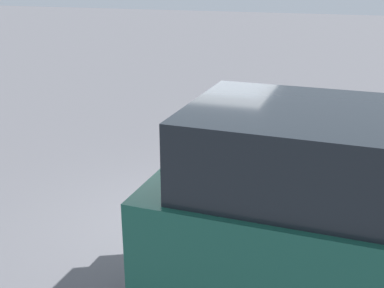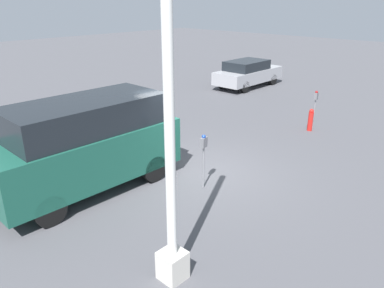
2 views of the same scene
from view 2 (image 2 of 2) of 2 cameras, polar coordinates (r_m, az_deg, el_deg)
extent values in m
plane|color=#4C4C51|center=(10.83, 1.09, -4.45)|extent=(80.00, 80.00, 0.00)
cylinder|color=gray|center=(9.80, 1.75, -3.61)|extent=(0.05, 0.05, 1.16)
cube|color=slate|center=(9.52, 1.80, 0.26)|extent=(0.22, 0.14, 0.26)
sphere|color=navy|center=(9.47, 1.81, 1.11)|extent=(0.11, 0.11, 0.11)
cylinder|color=gray|center=(14.98, 18.07, 4.29)|extent=(0.05, 0.05, 1.17)
cube|color=slate|center=(14.80, 18.38, 6.93)|extent=(0.22, 0.14, 0.26)
sphere|color=maroon|center=(14.77, 18.45, 7.50)|extent=(0.11, 0.11, 0.11)
cube|color=beige|center=(7.01, -2.97, -17.96)|extent=(0.44, 0.44, 0.55)
cylinder|color=silver|center=(5.69, -3.48, 3.60)|extent=(0.17, 0.17, 4.86)
cube|color=#195142|center=(9.92, -15.89, -1.49)|extent=(4.86, 2.04, 1.25)
cube|color=black|center=(9.65, -15.88, 4.25)|extent=(3.89, 1.87, 0.77)
cube|color=orange|center=(8.77, -26.83, -9.72)|extent=(0.08, 0.12, 0.20)
cylinder|color=black|center=(8.90, -20.92, -9.38)|extent=(0.75, 0.25, 0.74)
cylinder|color=black|center=(10.35, -25.15, -5.62)|extent=(0.75, 0.25, 0.74)
cylinder|color=black|center=(10.29, -5.89, -3.72)|extent=(0.75, 0.25, 0.74)
cylinder|color=black|center=(11.56, -11.45, -1.14)|extent=(0.75, 0.25, 0.74)
cube|color=#9E9EA3|center=(21.69, 8.59, 10.33)|extent=(4.44, 1.72, 0.67)
cube|color=black|center=(21.41, 8.33, 11.80)|extent=(2.44, 1.58, 0.50)
cube|color=orange|center=(23.81, 10.50, 10.73)|extent=(0.08, 0.12, 0.20)
cylinder|color=black|center=(23.29, 8.98, 10.21)|extent=(0.62, 0.21, 0.62)
cylinder|color=black|center=(22.49, 12.18, 9.61)|extent=(0.62, 0.21, 0.62)
cylinder|color=black|center=(21.11, 4.67, 9.26)|extent=(0.62, 0.21, 0.62)
cylinder|color=black|center=(20.23, 8.03, 8.59)|extent=(0.62, 0.21, 0.62)
cylinder|color=red|center=(14.85, 17.59, 3.30)|extent=(0.19, 0.19, 0.72)
sphere|color=red|center=(14.74, 17.76, 4.81)|extent=(0.17, 0.17, 0.17)
camera|label=1|loc=(13.45, -25.20, 14.65)|focal=45.00mm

